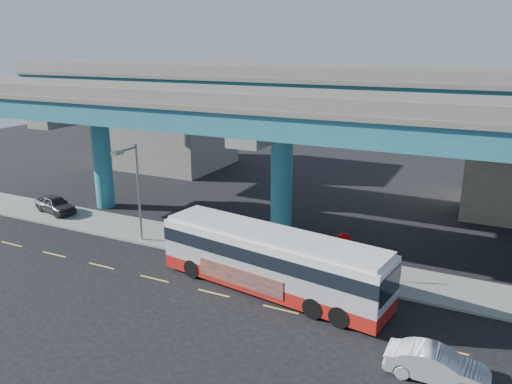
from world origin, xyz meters
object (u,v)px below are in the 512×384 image
at_px(transit_bus, 272,259).
at_px(sedan, 437,365).
at_px(stop_sign, 344,246).
at_px(street_lamp, 133,180).
at_px(parked_car, 55,204).

height_order(transit_bus, sedan, transit_bus).
bearing_deg(stop_sign, street_lamp, -179.17).
distance_m(sedan, street_lamp, 21.41).
xyz_separation_m(transit_bus, street_lamp, (-10.99, 2.06, 2.67)).
bearing_deg(street_lamp, sedan, -16.91).
relative_size(parked_car, stop_sign, 1.53).
bearing_deg(parked_car, sedan, -92.33).
height_order(sedan, parked_car, parked_car).
relative_size(sedan, stop_sign, 1.44).
relative_size(transit_bus, street_lamp, 2.04).
bearing_deg(parked_car, street_lamp, -89.23).
relative_size(parked_car, street_lamp, 0.65).
relative_size(transit_bus, stop_sign, 4.81).
height_order(transit_bus, parked_car, transit_bus).
height_order(parked_car, stop_sign, stop_sign).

